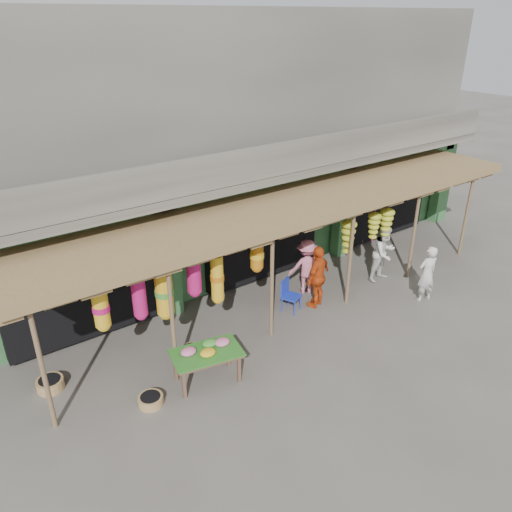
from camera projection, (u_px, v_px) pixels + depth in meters
ground at (313, 311)px, 12.76m from camera, size 80.00×80.00×0.00m
building at (209, 144)px, 14.84m from camera, size 16.40×6.80×7.00m
awning at (292, 209)px, 12.15m from camera, size 14.00×2.70×2.79m
flower_table at (207, 353)px, 10.05m from camera, size 1.54×1.08×0.84m
blue_chair at (289, 293)px, 12.60m from camera, size 0.54×0.55×0.86m
basket_left at (50, 384)px, 10.05m from camera, size 0.68×0.68×0.22m
basket_mid at (151, 400)px, 9.65m from camera, size 0.53×0.53×0.19m
basket_right at (191, 350)px, 11.10m from camera, size 0.41×0.41×0.18m
person_front at (427, 274)px, 12.92m from camera, size 0.62×0.47×1.55m
person_right at (384, 253)px, 13.92m from camera, size 0.83×0.67×1.66m
person_vendor at (318, 277)px, 12.64m from camera, size 1.06×0.70×1.68m
person_shopper at (306, 267)px, 13.31m from camera, size 1.14×0.96×1.53m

